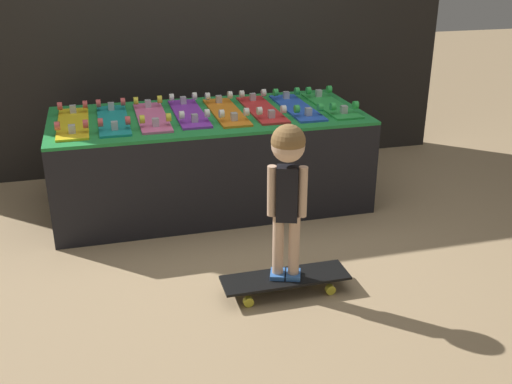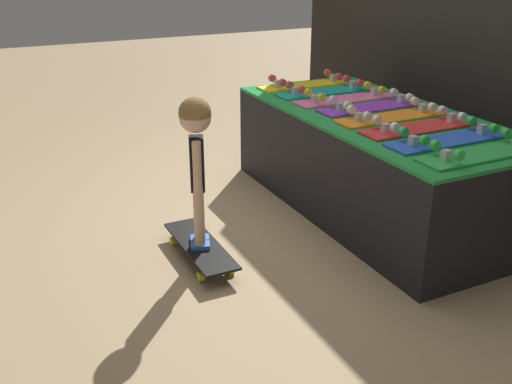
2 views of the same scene
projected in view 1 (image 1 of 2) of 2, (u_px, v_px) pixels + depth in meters
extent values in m
plane|color=tan|center=(230.00, 240.00, 3.72)|extent=(16.00, 16.00, 0.00)
cube|color=black|center=(186.00, 19.00, 4.56)|extent=(4.26, 0.10, 2.35)
cube|color=black|center=(209.00, 160.00, 4.16)|extent=(2.09, 0.96, 0.62)
cube|color=#23893D|center=(208.00, 116.00, 4.04)|extent=(2.09, 0.96, 0.02)
cube|color=yellow|center=(73.00, 123.00, 3.80)|extent=(0.19, 0.73, 0.01)
cube|color=#B7B7BC|center=(73.00, 109.00, 4.01)|extent=(0.04, 0.04, 0.05)
cylinder|color=#D84C4C|center=(85.00, 105.00, 4.02)|extent=(0.03, 0.05, 0.05)
cylinder|color=#D84C4C|center=(60.00, 106.00, 3.98)|extent=(0.03, 0.05, 0.05)
cube|color=#B7B7BC|center=(72.00, 129.00, 3.58)|extent=(0.04, 0.04, 0.05)
cylinder|color=#D84C4C|center=(85.00, 124.00, 3.59)|extent=(0.03, 0.05, 0.05)
cylinder|color=#D84C4C|center=(57.00, 126.00, 3.55)|extent=(0.03, 0.05, 0.05)
cube|color=teal|center=(113.00, 120.00, 3.87)|extent=(0.19, 0.73, 0.01)
cube|color=#B7B7BC|center=(111.00, 106.00, 4.07)|extent=(0.04, 0.04, 0.05)
cylinder|color=#D84C4C|center=(123.00, 102.00, 4.08)|extent=(0.03, 0.05, 0.05)
cylinder|color=#D84C4C|center=(98.00, 103.00, 4.04)|extent=(0.03, 0.05, 0.05)
cube|color=#B7B7BC|center=(115.00, 126.00, 3.65)|extent=(0.04, 0.04, 0.05)
cylinder|color=#D84C4C|center=(128.00, 121.00, 3.66)|extent=(0.03, 0.05, 0.05)
cylinder|color=#D84C4C|center=(100.00, 122.00, 3.62)|extent=(0.03, 0.05, 0.05)
cube|color=pink|center=(152.00, 117.00, 3.94)|extent=(0.19, 0.73, 0.01)
cube|color=#B7B7BC|center=(148.00, 104.00, 4.14)|extent=(0.04, 0.04, 0.05)
cylinder|color=yellow|center=(160.00, 99.00, 4.15)|extent=(0.03, 0.05, 0.05)
cylinder|color=yellow|center=(136.00, 101.00, 4.11)|extent=(0.03, 0.05, 0.05)
cube|color=#B7B7BC|center=(156.00, 122.00, 3.71)|extent=(0.04, 0.04, 0.05)
cylinder|color=yellow|center=(169.00, 117.00, 3.72)|extent=(0.03, 0.05, 0.05)
cylinder|color=yellow|center=(142.00, 119.00, 3.68)|extent=(0.03, 0.05, 0.05)
cube|color=purple|center=(189.00, 113.00, 4.03)|extent=(0.19, 0.73, 0.01)
cube|color=#B7B7BC|center=(183.00, 100.00, 4.23)|extent=(0.04, 0.04, 0.05)
cylinder|color=white|center=(194.00, 96.00, 4.24)|extent=(0.03, 0.05, 0.05)
cylinder|color=white|center=(172.00, 97.00, 4.20)|extent=(0.03, 0.05, 0.05)
cube|color=#B7B7BC|center=(195.00, 118.00, 3.80)|extent=(0.04, 0.04, 0.05)
cylinder|color=white|center=(207.00, 113.00, 3.81)|extent=(0.03, 0.05, 0.05)
cylinder|color=white|center=(182.00, 115.00, 3.77)|extent=(0.03, 0.05, 0.05)
cube|color=orange|center=(226.00, 112.00, 4.06)|extent=(0.19, 0.73, 0.01)
cube|color=#B7B7BC|center=(219.00, 99.00, 4.26)|extent=(0.04, 0.04, 0.05)
cylinder|color=white|center=(230.00, 95.00, 4.27)|extent=(0.03, 0.05, 0.05)
cylinder|color=white|center=(207.00, 96.00, 4.23)|extent=(0.03, 0.05, 0.05)
cube|color=#B7B7BC|center=(234.00, 117.00, 3.83)|extent=(0.04, 0.04, 0.05)
cylinder|color=white|center=(246.00, 112.00, 3.84)|extent=(0.03, 0.05, 0.05)
cylinder|color=white|center=(222.00, 114.00, 3.80)|extent=(0.03, 0.05, 0.05)
cube|color=red|center=(262.00, 110.00, 4.12)|extent=(0.19, 0.73, 0.01)
cube|color=#B7B7BC|center=(253.00, 97.00, 4.32)|extent=(0.04, 0.04, 0.05)
cylinder|color=white|center=(264.00, 93.00, 4.33)|extent=(0.03, 0.05, 0.05)
cylinder|color=white|center=(242.00, 94.00, 4.29)|extent=(0.03, 0.05, 0.05)
cube|color=#B7B7BC|center=(271.00, 114.00, 3.89)|extent=(0.04, 0.04, 0.05)
cylinder|color=white|center=(283.00, 109.00, 3.90)|extent=(0.03, 0.05, 0.05)
cylinder|color=white|center=(259.00, 111.00, 3.86)|extent=(0.03, 0.05, 0.05)
cube|color=blue|center=(297.00, 108.00, 4.17)|extent=(0.19, 0.73, 0.01)
cube|color=#B7B7BC|center=(286.00, 95.00, 4.37)|extent=(0.04, 0.04, 0.05)
cylinder|color=green|center=(297.00, 91.00, 4.38)|extent=(0.03, 0.05, 0.05)
cylinder|color=green|center=(276.00, 92.00, 4.34)|extent=(0.03, 0.05, 0.05)
cube|color=#B7B7BC|center=(308.00, 112.00, 3.94)|extent=(0.04, 0.04, 0.05)
cylinder|color=green|center=(320.00, 107.00, 3.95)|extent=(0.03, 0.05, 0.05)
cylinder|color=green|center=(297.00, 109.00, 3.91)|extent=(0.03, 0.05, 0.05)
cube|color=green|center=(330.00, 105.00, 4.22)|extent=(0.19, 0.73, 0.01)
cube|color=#B7B7BC|center=(319.00, 93.00, 4.42)|extent=(0.04, 0.04, 0.05)
cylinder|color=green|center=(329.00, 89.00, 4.43)|extent=(0.03, 0.05, 0.05)
cylinder|color=green|center=(308.00, 90.00, 4.39)|extent=(0.03, 0.05, 0.05)
cube|color=#B7B7BC|center=(344.00, 109.00, 4.00)|extent=(0.04, 0.04, 0.05)
cylinder|color=green|center=(355.00, 105.00, 4.01)|extent=(0.03, 0.05, 0.05)
cylinder|color=green|center=(333.00, 106.00, 3.97)|extent=(0.03, 0.05, 0.05)
cube|color=black|center=(285.00, 278.00, 3.15)|extent=(0.68, 0.20, 0.01)
cube|color=#B7B7BC|center=(325.00, 277.00, 3.22)|extent=(0.04, 0.04, 0.05)
cylinder|color=yellow|center=(319.00, 274.00, 3.30)|extent=(0.05, 0.03, 0.05)
cylinder|color=yellow|center=(330.00, 289.00, 3.15)|extent=(0.05, 0.03, 0.05)
cube|color=#B7B7BC|center=(244.00, 289.00, 3.11)|extent=(0.04, 0.04, 0.05)
cylinder|color=yellow|center=(241.00, 285.00, 3.19)|extent=(0.05, 0.03, 0.05)
cylinder|color=yellow|center=(248.00, 302.00, 3.04)|extent=(0.05, 0.03, 0.05)
cube|color=#3870C6|center=(293.00, 275.00, 3.14)|extent=(0.11, 0.12, 0.02)
cylinder|color=#DBB293|center=(294.00, 245.00, 3.07)|extent=(0.06, 0.06, 0.33)
cube|color=#3870C6|center=(278.00, 274.00, 3.15)|extent=(0.11, 0.12, 0.02)
cylinder|color=#DBB293|center=(278.00, 244.00, 3.08)|extent=(0.06, 0.06, 0.33)
cube|color=black|center=(287.00, 194.00, 2.96)|extent=(0.13, 0.11, 0.29)
cylinder|color=#DBB293|center=(303.00, 192.00, 2.95)|extent=(0.05, 0.05, 0.26)
cylinder|color=#DBB293|center=(272.00, 191.00, 2.97)|extent=(0.05, 0.05, 0.26)
sphere|color=#DBB293|center=(288.00, 146.00, 2.87)|extent=(0.16, 0.16, 0.16)
sphere|color=olive|center=(288.00, 141.00, 2.86)|extent=(0.17, 0.17, 0.17)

